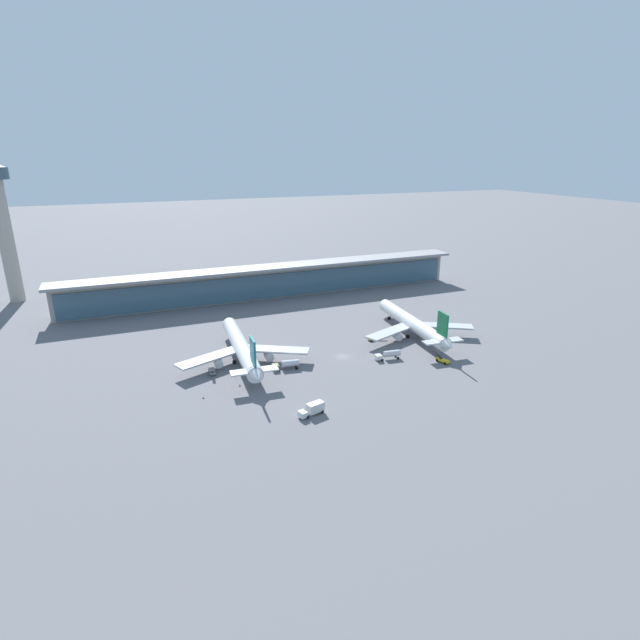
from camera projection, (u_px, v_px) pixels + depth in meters
The scene contains 13 objects.
ground_plane at pixel (342, 357), 168.83m from camera, with size 1200.00×1200.00×0.00m, color slate.
airliner_left_stand at pixel (241, 348), 163.68m from camera, with size 43.49×56.69×15.09m.
airliner_centre_stand at pixel (413, 324), 186.44m from camera, with size 43.43×56.69×15.09m.
service_truck_near_nose_yellow at pixel (442, 360), 164.03m from camera, with size 2.99×6.93×2.70m.
service_truck_under_wing_white at pixel (389, 354), 166.17m from camera, with size 8.80×3.38×2.95m.
service_truck_mid_apron_yellow at pixel (374, 338), 183.44m from camera, with size 6.90×2.32×2.70m.
service_truck_by_tail_grey at pixel (212, 371), 155.50m from camera, with size 2.40×6.91×2.70m.
service_truck_on_taxiway_olive at pixel (287, 364), 158.55m from camera, with size 8.85×3.70×2.95m.
service_truck_at_far_stand_white at pixel (313, 409), 131.08m from camera, with size 7.65×4.09×3.10m.
terminal_building at pixel (271, 281), 235.88m from camera, with size 190.47×12.80×15.20m.
control_tower at pixel (3, 221), 220.15m from camera, with size 12.00×12.00×66.73m.
safety_cone_alpha at pixel (203, 397), 140.09m from camera, with size 0.62×0.62×0.70m.
safety_cone_bravo at pixel (240, 385), 147.47m from camera, with size 0.62×0.62×0.70m.
Camera 1 is at (-67.51, -140.92, 65.54)m, focal length 28.11 mm.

